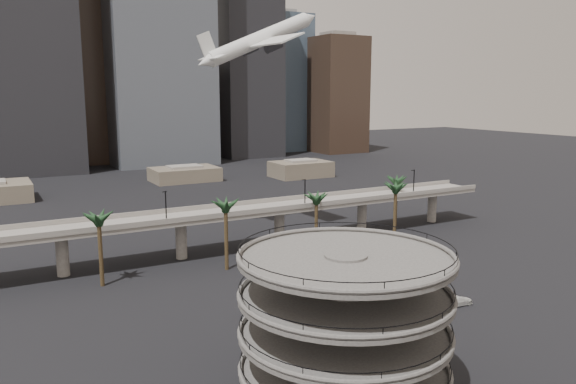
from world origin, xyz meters
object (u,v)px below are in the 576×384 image
car_b (389,287)px  car_c (457,301)px  overpass (232,216)px  car_a (261,313)px  parking_ramp (345,315)px  airborne_jet (260,40)px

car_b → car_c: size_ratio=0.90×
overpass → car_a: overpass is taller
car_a → parking_ramp: bearing=-159.0°
parking_ramp → car_c: 35.41m
car_a → car_b: size_ratio=0.97×
parking_ramp → car_c: parking_ramp is taller
parking_ramp → car_c: (31.14, 14.21, -9.08)m
car_b → car_c: (5.20, -10.14, -0.02)m
overpass → car_b: size_ratio=27.78×
overpass → car_a: bearing=-107.2°
parking_ramp → airborne_jet: bearing=69.9°
car_b → airborne_jet: bearing=1.2°
parking_ramp → car_c: bearing=24.5°
parking_ramp → car_b: bearing=43.2°
car_a → car_b: 23.61m
overpass → car_a: size_ratio=28.54×
parking_ramp → car_c: size_ratio=4.28×
parking_ramp → overpass: bearing=77.6°
parking_ramp → car_a: parking_ramp is taller
parking_ramp → airborne_jet: airborne_jet is taller
airborne_jet → car_a: bearing=-120.9°
car_c → overpass: bearing=25.0°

